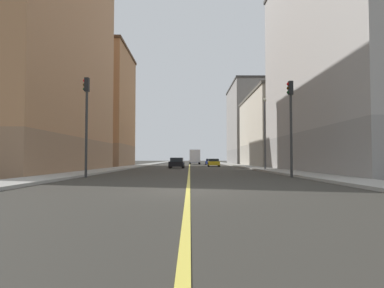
# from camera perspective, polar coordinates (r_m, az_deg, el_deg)

# --- Properties ---
(ground_plane) EXTENTS (400.00, 400.00, 0.00)m
(ground_plane) POSITION_cam_1_polar(r_m,az_deg,el_deg) (12.92, -0.65, -7.85)
(ground_plane) COLOR #34322C
(ground_plane) RESTS_ON ground
(sidewalk_left) EXTENTS (2.63, 168.00, 0.15)m
(sidewalk_left) POSITION_cam_1_polar(r_m,az_deg,el_deg) (62.43, 7.32, -3.48)
(sidewalk_left) COLOR #9E9B93
(sidewalk_left) RESTS_ON ground
(sidewalk_right) EXTENTS (2.63, 168.00, 0.15)m
(sidewalk_right) POSITION_cam_1_polar(r_m,az_deg,el_deg) (62.45, -8.13, -3.47)
(sidewalk_right) COLOR #9E9B93
(sidewalk_right) RESTS_ON ground
(lane_center_stripe) EXTENTS (0.16, 154.00, 0.01)m
(lane_center_stripe) POSITION_cam_1_polar(r_m,az_deg,el_deg) (61.88, -0.40, -3.57)
(lane_center_stripe) COLOR #E5D14C
(lane_center_stripe) RESTS_ON ground
(building_left_near) EXTENTS (11.75, 25.58, 21.43)m
(building_left_near) POSITION_cam_1_polar(r_m,az_deg,el_deg) (35.72, 25.86, 13.23)
(building_left_near) COLOR gray
(building_left_near) RESTS_ON ground
(building_left_mid) EXTENTS (11.75, 21.32, 11.65)m
(building_left_mid) POSITION_cam_1_polar(r_m,az_deg,el_deg) (58.22, 14.96, 2.18)
(building_left_mid) COLOR #9D9688
(building_left_mid) RESTS_ON ground
(building_left_far) EXTENTS (11.75, 20.18, 18.35)m
(building_left_far) POSITION_cam_1_polar(r_m,az_deg,el_deg) (82.05, 10.46, 3.16)
(building_left_far) COLOR slate
(building_left_far) RESTS_ON ground
(building_right_corner) EXTENTS (11.75, 23.63, 22.16)m
(building_right_corner) POSITION_cam_1_polar(r_m,az_deg,el_deg) (36.87, -25.91, 13.33)
(building_right_corner) COLOR #8F6B4F
(building_right_corner) RESTS_ON ground
(building_right_midblock) EXTENTS (11.75, 14.34, 18.46)m
(building_right_midblock) POSITION_cam_1_polar(r_m,az_deg,el_deg) (57.14, -16.14, 5.72)
(building_right_midblock) COLOR #8F6B4F
(building_right_midblock) RESTS_ON ground
(traffic_light_left_near) EXTENTS (0.40, 0.32, 6.30)m
(traffic_light_left_near) POSITION_cam_1_polar(r_m,az_deg,el_deg) (23.49, 15.97, 4.59)
(traffic_light_left_near) COLOR #2D2D2D
(traffic_light_left_near) RESTS_ON ground
(traffic_light_right_near) EXTENTS (0.40, 0.32, 6.50)m
(traffic_light_right_near) POSITION_cam_1_polar(r_m,az_deg,el_deg) (23.56, -17.04, 4.87)
(traffic_light_right_near) COLOR #2D2D2D
(traffic_light_right_near) RESTS_ON ground
(street_lamp_left_near) EXTENTS (0.36, 0.36, 7.23)m
(street_lamp_left_near) POSITION_cam_1_polar(r_m,az_deg,el_deg) (35.78, 11.93, 2.90)
(street_lamp_left_near) COLOR #4C4C51
(street_lamp_left_near) RESTS_ON ground
(car_yellow) EXTENTS (1.95, 4.29, 1.22)m
(car_yellow) POSITION_cam_1_polar(r_m,az_deg,el_deg) (54.91, 3.59, -3.08)
(car_yellow) COLOR gold
(car_yellow) RESTS_ON ground
(car_blue) EXTENTS (1.94, 3.99, 1.22)m
(car_blue) POSITION_cam_1_polar(r_m,az_deg,el_deg) (69.35, 2.99, -2.94)
(car_blue) COLOR #23389E
(car_blue) RESTS_ON ground
(car_black) EXTENTS (1.97, 4.13, 1.36)m
(car_black) POSITION_cam_1_polar(r_m,az_deg,el_deg) (44.96, -2.53, -3.16)
(car_black) COLOR black
(car_black) RESTS_ON ground
(box_truck) EXTENTS (2.37, 7.85, 3.17)m
(box_truck) POSITION_cam_1_polar(r_m,az_deg,el_deg) (76.97, 0.45, -2.11)
(box_truck) COLOR navy
(box_truck) RESTS_ON ground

